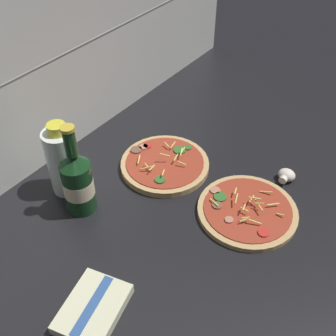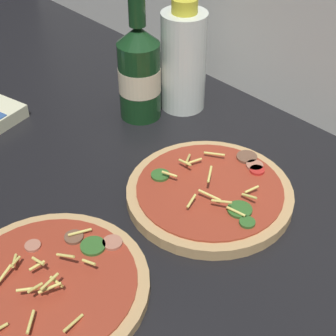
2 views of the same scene
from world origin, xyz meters
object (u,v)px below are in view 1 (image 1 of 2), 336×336
at_px(pizza_far, 165,164).
at_px(beer_bottle, 78,181).
at_px(pizza_near, 247,211).
at_px(mushroom_left, 286,175).
at_px(dish_towel, 93,309).
at_px(oil_bottle, 63,161).

relative_size(pizza_far, beer_bottle, 0.99).
bearing_deg(pizza_near, beer_bottle, 123.29).
distance_m(mushroom_left, dish_towel, 0.59).
height_order(pizza_far, beer_bottle, beer_bottle).
xyz_separation_m(pizza_near, oil_bottle, (-0.19, 0.41, 0.08)).
bearing_deg(pizza_near, oil_bottle, 114.94).
bearing_deg(oil_bottle, dish_towel, -126.46).
bearing_deg(pizza_near, mushroom_left, -9.25).
distance_m(beer_bottle, mushroom_left, 0.53).
height_order(pizza_far, oil_bottle, oil_bottle).
distance_m(pizza_near, pizza_far, 0.26).
height_order(pizza_far, dish_towel, pizza_far).
bearing_deg(beer_bottle, mushroom_left, -43.34).
relative_size(pizza_far, dish_towel, 1.46).
bearing_deg(dish_towel, pizza_far, 18.37).
bearing_deg(pizza_near, dish_towel, 163.86).
bearing_deg(mushroom_left, beer_bottle, 136.66).
relative_size(oil_bottle, dish_towel, 1.22).
height_order(beer_bottle, mushroom_left, beer_bottle).
bearing_deg(mushroom_left, pizza_far, 116.90).
distance_m(pizza_near, dish_towel, 0.43).
bearing_deg(mushroom_left, pizza_near, 170.75).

